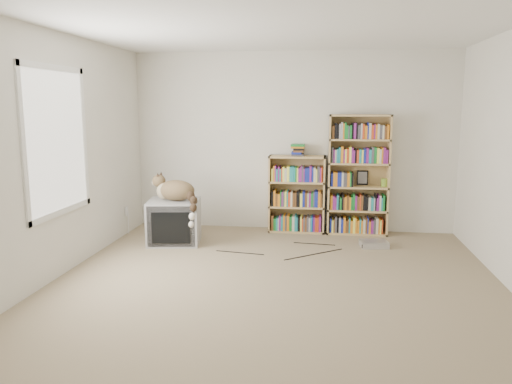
# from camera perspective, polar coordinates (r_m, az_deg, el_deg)

# --- Properties ---
(floor) EXTENTS (4.50, 5.00, 0.01)m
(floor) POSITION_cam_1_polar(r_m,az_deg,el_deg) (4.89, 2.03, -11.20)
(floor) COLOR gray
(floor) RESTS_ON ground
(wall_back) EXTENTS (4.50, 0.02, 2.50)m
(wall_back) POSITION_cam_1_polar(r_m,az_deg,el_deg) (7.07, 4.19, 5.72)
(wall_back) COLOR silver
(wall_back) RESTS_ON floor
(wall_front) EXTENTS (4.50, 0.02, 2.50)m
(wall_front) POSITION_cam_1_polar(r_m,az_deg,el_deg) (2.15, -4.69, -3.75)
(wall_front) COLOR silver
(wall_front) RESTS_ON floor
(wall_left) EXTENTS (0.02, 5.00, 2.50)m
(wall_left) POSITION_cam_1_polar(r_m,az_deg,el_deg) (5.31, -22.85, 3.62)
(wall_left) COLOR silver
(wall_left) RESTS_ON floor
(ceiling) EXTENTS (4.50, 5.00, 0.02)m
(ceiling) POSITION_cam_1_polar(r_m,az_deg,el_deg) (4.62, 2.22, 19.11)
(ceiling) COLOR white
(ceiling) RESTS_ON wall_back
(window) EXTENTS (0.02, 1.22, 1.52)m
(window) POSITION_cam_1_polar(r_m,az_deg,el_deg) (5.47, -21.78, 5.42)
(window) COLOR white
(window) RESTS_ON wall_left
(crt_tv) EXTENTS (0.73, 0.67, 0.56)m
(crt_tv) POSITION_cam_1_polar(r_m,az_deg,el_deg) (6.54, -9.31, -3.35)
(crt_tv) COLOR #9C9C9E
(crt_tv) RESTS_ON floor
(cat) EXTENTS (0.70, 0.59, 0.58)m
(cat) POSITION_cam_1_polar(r_m,az_deg,el_deg) (6.38, -8.86, -0.19)
(cat) COLOR #322514
(cat) RESTS_ON crt_tv
(bookcase_tall) EXTENTS (0.82, 0.30, 1.64)m
(bookcase_tall) POSITION_cam_1_polar(r_m,az_deg,el_deg) (6.98, 11.59, 1.65)
(bookcase_tall) COLOR tan
(bookcase_tall) RESTS_ON floor
(bookcase_short) EXTENTS (0.78, 0.30, 1.07)m
(bookcase_short) POSITION_cam_1_polar(r_m,az_deg,el_deg) (7.02, 4.68, -0.53)
(bookcase_short) COLOR tan
(bookcase_short) RESTS_ON floor
(book_stack) EXTENTS (0.19, 0.24, 0.16)m
(book_stack) POSITION_cam_1_polar(r_m,az_deg,el_deg) (6.95, 4.75, 4.82)
(book_stack) COLOR red
(book_stack) RESTS_ON bookcase_short
(green_mug) EXTENTS (0.10, 0.10, 0.11)m
(green_mug) POSITION_cam_1_polar(r_m,az_deg,el_deg) (7.00, 14.49, 1.07)
(green_mug) COLOR olive
(green_mug) RESTS_ON bookcase_tall
(framed_print) EXTENTS (0.15, 0.05, 0.20)m
(framed_print) POSITION_cam_1_polar(r_m,az_deg,el_deg) (7.07, 12.07, 1.62)
(framed_print) COLOR black
(framed_print) RESTS_ON bookcase_tall
(dvd_player) EXTENTS (0.37, 0.29, 0.08)m
(dvd_player) POSITION_cam_1_polar(r_m,az_deg,el_deg) (6.48, 13.33, -5.79)
(dvd_player) COLOR #BBBAC0
(dvd_player) RESTS_ON floor
(wall_outlet) EXTENTS (0.01, 0.08, 0.13)m
(wall_outlet) POSITION_cam_1_polar(r_m,az_deg,el_deg) (7.11, -14.58, -2.13)
(wall_outlet) COLOR silver
(wall_outlet) RESTS_ON wall_left
(floor_cables) EXTENTS (1.20, 0.70, 0.01)m
(floor_cables) POSITION_cam_1_polar(r_m,az_deg,el_deg) (6.28, 2.24, -6.36)
(floor_cables) COLOR black
(floor_cables) RESTS_ON floor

